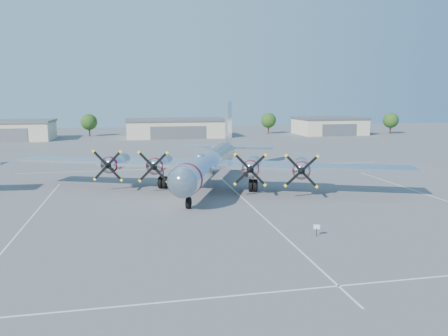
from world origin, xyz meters
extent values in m
plane|color=#5A5A5D|center=(0.00, 0.00, 0.00)|extent=(260.00, 260.00, 0.00)
cube|color=silver|center=(-22.00, -5.00, 0.01)|extent=(0.15, 40.00, 0.01)
cube|color=silver|center=(0.00, -5.00, 0.01)|extent=(0.15, 40.00, 0.01)
cube|color=silver|center=(0.00, -22.00, 0.01)|extent=(60.00, 0.15, 0.01)
cube|color=silver|center=(0.00, 25.00, 0.01)|extent=(60.00, 0.15, 0.01)
cube|color=beige|center=(-45.00, 82.00, 2.40)|extent=(22.00, 14.00, 4.80)
cube|color=slate|center=(-45.00, 82.00, 5.10)|extent=(22.60, 14.60, 0.60)
cube|color=slate|center=(-45.00, 74.95, 1.80)|extent=(12.10, 0.20, 3.60)
cube|color=beige|center=(0.00, 82.00, 2.40)|extent=(28.00, 14.00, 4.80)
cube|color=slate|center=(0.00, 82.00, 5.10)|extent=(28.60, 14.60, 0.60)
cube|color=slate|center=(0.00, 74.95, 1.80)|extent=(15.40, 0.20, 3.60)
cube|color=beige|center=(48.00, 82.00, 2.40)|extent=(20.00, 14.00, 4.80)
cube|color=slate|center=(48.00, 82.00, 5.10)|extent=(20.60, 14.60, 0.60)
cube|color=slate|center=(48.00, 74.95, 1.80)|extent=(11.00, 0.20, 3.60)
cylinder|color=#382619|center=(-25.00, 90.00, 1.40)|extent=(0.50, 0.50, 2.80)
sphere|color=#214313|center=(-25.00, 90.00, 4.24)|extent=(4.80, 4.80, 4.80)
cylinder|color=#382619|center=(30.00, 88.00, 1.40)|extent=(0.50, 0.50, 2.80)
sphere|color=#214313|center=(30.00, 88.00, 4.24)|extent=(4.80, 4.80, 4.80)
cylinder|color=#382619|center=(68.00, 80.00, 1.40)|extent=(0.50, 0.50, 2.80)
sphere|color=#214313|center=(68.00, 80.00, 4.24)|extent=(4.80, 4.80, 4.80)
cylinder|color=black|center=(2.63, -12.62, 0.39)|extent=(0.06, 0.06, 0.77)
cube|color=white|center=(2.63, -12.62, 0.82)|extent=(0.52, 0.21, 0.39)
camera|label=1|loc=(-12.03, -45.36, 11.48)|focal=35.00mm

